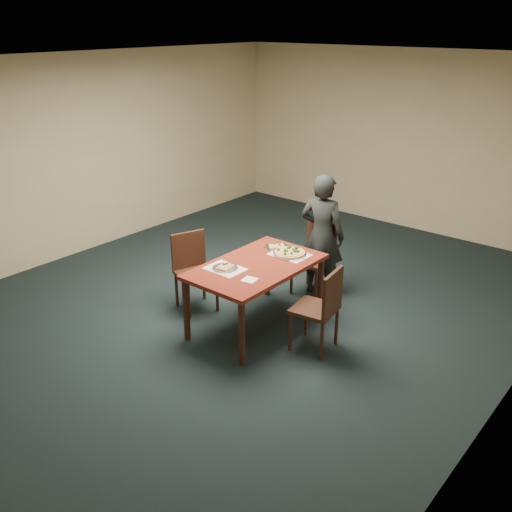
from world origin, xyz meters
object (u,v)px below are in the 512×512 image
Objects in this scene: dining_table at (256,272)px; slice_plate_far at (277,247)px; pizza_pan at (290,253)px; slice_plate_near at (225,268)px; chair_far at (316,253)px; chair_right at (322,305)px; chair_left at (193,267)px; diner at (322,236)px.

dining_table is 0.55m from slice_plate_far.
slice_plate_near is (-0.30, -0.75, -0.01)m from pizza_pan.
pizza_pan is (0.10, -0.69, 0.26)m from chair_far.
dining_table is 1.65× the size of chair_right.
pizza_pan is (0.99, 0.56, 0.26)m from chair_left.
slice_plate_near is 1.00× the size of slice_plate_far.
chair_far reaches higher than dining_table.
slice_plate_near is at bearing -111.62° from pizza_pan.
slice_plate_near is at bearing -85.00° from chair_left.
chair_left is 1.60m from diner.
slice_plate_far is at bearing 85.97° from slice_plate_near.
diner is at bearing 79.40° from slice_plate_near.
pizza_pan is 1.35× the size of slice_plate_far.
chair_left reaches higher than slice_plate_near.
chair_right is 3.25× the size of slice_plate_near.
pizza_pan reaches higher than dining_table.
dining_table is 0.36m from slice_plate_near.
slice_plate_far is at bearing 163.46° from pizza_pan.
chair_left is 2.42× the size of pizza_pan.
chair_far is 2.42× the size of pizza_pan.
chair_left is at bearing -125.28° from chair_far.
dining_table is 0.98× the size of diner.
slice_plate_near is at bearing 68.55° from diner.
chair_far is at bearing -151.98° from chair_right.
dining_table is at bearing -76.76° from slice_plate_far.
slice_plate_far is (-0.14, -0.62, 0.25)m from chair_far.
diner is at bearing 71.14° from slice_plate_far.
chair_left is 3.25× the size of slice_plate_near.
chair_left is at bearing 164.71° from slice_plate_near.
dining_table is 1.65× the size of chair_far.
chair_far reaches higher than pizza_pan.
chair_far is at bearing 98.46° from pizza_pan.
chair_left is at bearing -139.77° from slice_plate_far.
pizza_pan is (0.03, -0.69, 0.01)m from diner.
pizza_pan is 1.35× the size of slice_plate_near.
slice_plate_far is at bearing -102.48° from chair_far.
diner is 4.08× the size of pizza_pan.
chair_far reaches higher than slice_plate_near.
chair_far is at bearing 77.62° from slice_plate_far.
chair_right is 1.36m from diner.
pizza_pan reaches higher than slice_plate_far.
chair_far is at bearing 82.33° from slice_plate_near.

